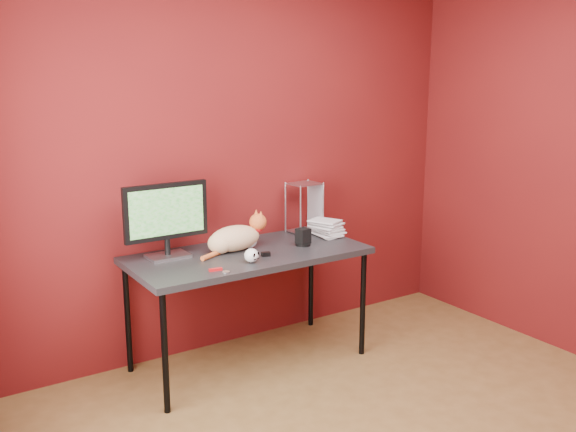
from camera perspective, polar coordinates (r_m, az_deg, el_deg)
room at (r=2.92m, az=12.27°, el=4.18°), size 3.52×3.52×2.61m
desk at (r=4.07m, az=-3.57°, el=-3.91°), size 1.50×0.70×0.75m
monitor at (r=3.94m, az=-10.78°, el=-0.05°), size 0.53×0.17×0.46m
cat at (r=4.08m, az=-4.71°, el=-1.95°), size 0.51×0.21×0.24m
skull_mug at (r=3.83m, az=-3.26°, el=-3.52°), size 0.09×0.09×0.08m
speaker at (r=4.19m, az=1.35°, el=-1.93°), size 0.10×0.10×0.11m
book_stack at (r=4.31m, az=2.82°, el=5.94°), size 0.22×0.25×1.21m
wire_rack at (r=4.51m, az=1.46°, el=0.78°), size 0.22×0.19×0.36m
pocket_knife at (r=3.70m, az=-6.46°, el=-4.75°), size 0.08×0.03×0.02m
black_gadget at (r=3.96m, az=-1.99°, el=-3.41°), size 0.06×0.05×0.03m
washer at (r=3.67m, az=-5.53°, el=-4.96°), size 0.04×0.04×0.00m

